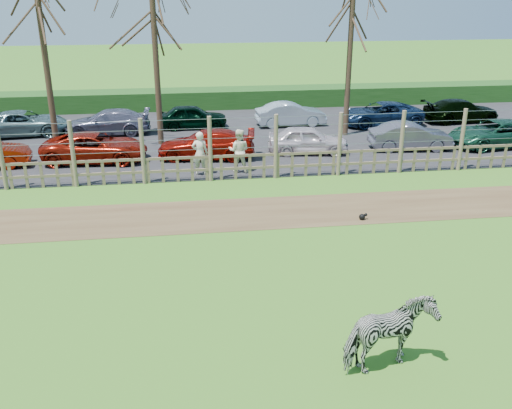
{
  "coord_description": "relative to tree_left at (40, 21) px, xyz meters",
  "views": [
    {
      "loc": [
        -1.04,
        -12.71,
        7.13
      ],
      "look_at": [
        1.0,
        2.5,
        1.1
      ],
      "focal_mm": 40.0,
      "sensor_mm": 36.0,
      "label": 1
    }
  ],
  "objects": [
    {
      "name": "ground",
      "position": [
        6.5,
        -12.5,
        -5.62
      ],
      "size": [
        120.0,
        120.0,
        0.0
      ],
      "primitive_type": "plane",
      "color": "olive",
      "rests_on": "ground"
    },
    {
      "name": "dirt_strip",
      "position": [
        6.5,
        -8.0,
        -5.61
      ],
      "size": [
        34.0,
        2.8,
        0.01
      ],
      "primitive_type": "cube",
      "color": "brown",
      "rests_on": "ground"
    },
    {
      "name": "asphalt",
      "position": [
        6.5,
        2.0,
        -5.6
      ],
      "size": [
        44.0,
        13.0,
        0.04
      ],
      "primitive_type": "cube",
      "color": "#232326",
      "rests_on": "ground"
    },
    {
      "name": "hedge",
      "position": [
        6.5,
        9.0,
        -5.07
      ],
      "size": [
        46.0,
        2.0,
        1.1
      ],
      "primitive_type": "cube",
      "color": "#1E4716",
      "rests_on": "ground"
    },
    {
      "name": "fence",
      "position": [
        6.5,
        -4.5,
        -4.81
      ],
      "size": [
        30.16,
        0.16,
        2.5
      ],
      "color": "brown",
      "rests_on": "ground"
    },
    {
      "name": "tree_left",
      "position": [
        0.0,
        0.0,
        0.0
      ],
      "size": [
        4.8,
        4.8,
        7.88
      ],
      "color": "#3D2B1E",
      "rests_on": "ground"
    },
    {
      "name": "tree_mid",
      "position": [
        4.5,
        1.0,
        -0.75
      ],
      "size": [
        4.8,
        4.8,
        6.83
      ],
      "color": "#3D2B1E",
      "rests_on": "ground"
    },
    {
      "name": "tree_right",
      "position": [
        13.5,
        1.5,
        -0.37
      ],
      "size": [
        4.8,
        4.8,
        7.35
      ],
      "color": "#3D2B1E",
      "rests_on": "ground"
    },
    {
      "name": "zebra",
      "position": [
        9.24,
        -16.35,
        -4.85
      ],
      "size": [
        1.99,
        1.36,
        1.54
      ],
      "primitive_type": "imported",
      "rotation": [
        0.0,
        0.0,
        1.89
      ],
      "color": "gray",
      "rests_on": "ground"
    },
    {
      "name": "visitor_a",
      "position": [
        6.14,
        -3.83,
        -4.71
      ],
      "size": [
        0.68,
        0.49,
        1.72
      ],
      "primitive_type": "imported",
      "rotation": [
        0.0,
        0.0,
        3.01
      ],
      "color": "beige",
      "rests_on": "asphalt"
    },
    {
      "name": "visitor_b",
      "position": [
        7.67,
        -3.67,
        -4.71
      ],
      "size": [
        0.97,
        0.84,
        1.72
      ],
      "primitive_type": "imported",
      "rotation": [
        0.0,
        0.0,
        2.89
      ],
      "color": "#EEE8C1",
      "rests_on": "asphalt"
    },
    {
      "name": "crow",
      "position": [
        11.07,
        -9.01,
        -5.51
      ],
      "size": [
        0.27,
        0.2,
        0.22
      ],
      "color": "black",
      "rests_on": "ground"
    },
    {
      "name": "car_2",
      "position": [
        1.84,
        -1.45,
        -4.98
      ],
      "size": [
        4.45,
        2.3,
        1.2
      ],
      "primitive_type": "imported",
      "rotation": [
        0.0,
        0.0,
        1.5
      ],
      "color": "maroon",
      "rests_on": "asphalt"
    },
    {
      "name": "car_3",
      "position": [
        6.49,
        -1.58,
        -4.98
      ],
      "size": [
        4.32,
        2.23,
        1.2
      ],
      "primitive_type": "imported",
      "rotation": [
        0.0,
        0.0,
        4.58
      ],
      "color": "#8F0F06",
      "rests_on": "asphalt"
    },
    {
      "name": "car_4",
      "position": [
        10.96,
        -1.41,
        -4.98
      ],
      "size": [
        3.68,
        1.87,
        1.2
      ],
      "primitive_type": "imported",
      "rotation": [
        0.0,
        0.0,
        1.44
      ],
      "color": "silver",
      "rests_on": "asphalt"
    },
    {
      "name": "car_5",
      "position": [
        15.64,
        -1.46,
        -4.98
      ],
      "size": [
        3.74,
        1.58,
        1.2
      ],
      "primitive_type": "imported",
      "rotation": [
        0.0,
        0.0,
        1.48
      ],
      "color": "#575462",
      "rests_on": "asphalt"
    },
    {
      "name": "car_6",
      "position": [
        19.7,
        -1.5,
        -4.98
      ],
      "size": [
        4.47,
        2.35,
        1.2
      ],
      "primitive_type": "imported",
      "rotation": [
        0.0,
        0.0,
        4.8
      ],
      "color": "#184932",
      "rests_on": "asphalt"
    },
    {
      "name": "car_8",
      "position": [
        -2.19,
        3.51,
        -4.98
      ],
      "size": [
        4.5,
        2.43,
        1.2
      ],
      "primitive_type": "imported",
      "rotation": [
        0.0,
        0.0,
        1.67
      ],
      "color": "slate",
      "rests_on": "asphalt"
    },
    {
      "name": "car_9",
      "position": [
        1.88,
        3.19,
        -4.98
      ],
      "size": [
        4.19,
        1.81,
        1.2
      ],
      "primitive_type": "imported",
      "rotation": [
        0.0,
        0.0,
        4.68
      ],
      "color": "#59576E",
      "rests_on": "asphalt"
    },
    {
      "name": "car_10",
      "position": [
        6.06,
        3.86,
        -4.98
      ],
      "size": [
        3.53,
        1.43,
        1.2
      ],
      "primitive_type": "imported",
      "rotation": [
        0.0,
        0.0,
        1.58
      ],
      "color": "black",
      "rests_on": "asphalt"
    },
    {
      "name": "car_11",
      "position": [
        11.18,
        3.77,
        -4.98
      ],
      "size": [
        3.71,
        1.48,
        1.2
      ],
      "primitive_type": "imported",
      "rotation": [
        0.0,
        0.0,
        1.63
      ],
      "color": "#ADBBC8",
      "rests_on": "asphalt"
    },
    {
      "name": "car_12",
      "position": [
        15.89,
        3.18,
        -4.98
      ],
      "size": [
        4.41,
        2.2,
        1.2
      ],
      "primitive_type": "imported",
      "rotation": [
        0.0,
        0.0,
        4.76
      ],
      "color": "#122441",
      "rests_on": "asphalt"
    },
    {
      "name": "car_13",
      "position": [
        20.42,
        3.39,
        -4.98
      ],
      "size": [
        4.26,
        2.01,
        1.2
      ],
      "primitive_type": "imported",
      "rotation": [
        0.0,
        0.0,
        1.65
      ],
      "color": "black",
      "rests_on": "asphalt"
    }
  ]
}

